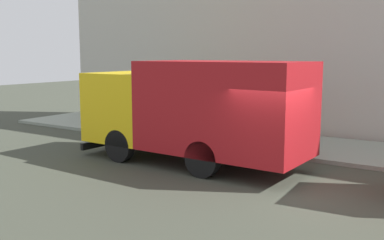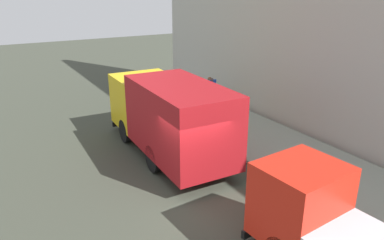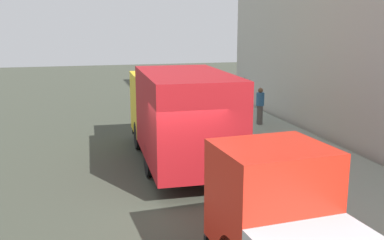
# 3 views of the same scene
# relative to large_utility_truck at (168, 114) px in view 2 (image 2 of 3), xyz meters

# --- Properties ---
(ground) EXTENTS (80.00, 80.00, 0.00)m
(ground) POSITION_rel_large_utility_truck_xyz_m (-0.78, -3.17, -1.75)
(ground) COLOR #393D31
(sidewalk) EXTENTS (3.96, 30.00, 0.13)m
(sidewalk) POSITION_rel_large_utility_truck_xyz_m (4.20, -3.17, -1.69)
(sidewalk) COLOR gray
(sidewalk) RESTS_ON ground
(building_facade) EXTENTS (0.50, 30.00, 11.55)m
(building_facade) POSITION_rel_large_utility_truck_xyz_m (6.68, -3.17, 4.02)
(building_facade) COLOR #B4B3A8
(building_facade) RESTS_ON ground
(large_utility_truck) EXTENTS (2.74, 7.41, 3.18)m
(large_utility_truck) POSITION_rel_large_utility_truck_xyz_m (0.00, 0.00, 0.00)
(large_utility_truck) COLOR yellow
(large_utility_truck) RESTS_ON ground
(pedestrian_walking) EXTENTS (0.43, 0.43, 1.62)m
(pedestrian_walking) POSITION_rel_large_utility_truck_xyz_m (3.40, 2.70, -0.76)
(pedestrian_walking) COLOR black
(pedestrian_walking) RESTS_ON sidewalk
(pedestrian_standing) EXTENTS (0.44, 0.44, 1.71)m
(pedestrian_standing) POSITION_rel_large_utility_truck_xyz_m (3.68, 5.53, -0.72)
(pedestrian_standing) COLOR #4E414F
(pedestrian_standing) RESTS_ON sidewalk
(pedestrian_third) EXTENTS (0.50, 0.50, 1.67)m
(pedestrian_third) POSITION_rel_large_utility_truck_xyz_m (4.76, 4.30, -0.74)
(pedestrian_third) COLOR #4F4B4B
(pedestrian_third) RESTS_ON sidewalk
(traffic_cone_orange) EXTENTS (0.45, 0.45, 0.65)m
(traffic_cone_orange) POSITION_rel_large_utility_truck_xyz_m (2.60, 3.01, -1.30)
(traffic_cone_orange) COLOR orange
(traffic_cone_orange) RESTS_ON sidewalk
(street_sign_post) EXTENTS (0.44, 0.08, 2.59)m
(street_sign_post) POSITION_rel_large_utility_truck_xyz_m (2.57, 0.76, -0.09)
(street_sign_post) COLOR #4C5156
(street_sign_post) RESTS_ON sidewalk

